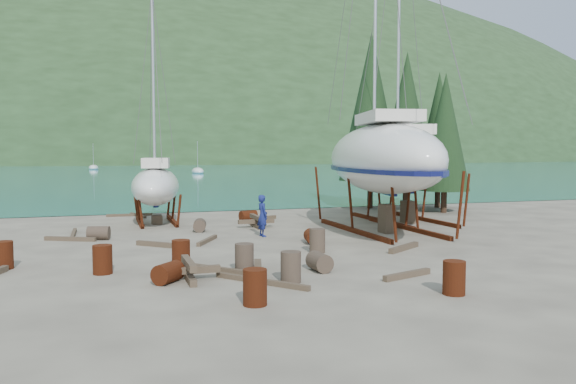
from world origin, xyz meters
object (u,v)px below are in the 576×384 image
object	(u,v)px
large_sailboat_far	(403,162)
worker	(263,216)
small_sailboat_shore	(156,185)
large_sailboat_near	(381,158)

from	to	relation	value
large_sailboat_far	worker	size ratio (longest dim) A/B	10.56
large_sailboat_far	worker	distance (m)	9.19
large_sailboat_far	small_sailboat_shore	distance (m)	13.00
large_sailboat_far	worker	world-z (taller)	large_sailboat_far
large_sailboat_far	small_sailboat_shore	size ratio (longest dim) A/B	1.61
large_sailboat_near	worker	distance (m)	6.22
large_sailboat_far	large_sailboat_near	bearing A→B (deg)	-115.34
large_sailboat_near	small_sailboat_shore	world-z (taller)	large_sailboat_near
large_sailboat_far	small_sailboat_shore	xyz separation A→B (m)	(-12.50, 3.37, -1.17)
large_sailboat_near	worker	world-z (taller)	large_sailboat_near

